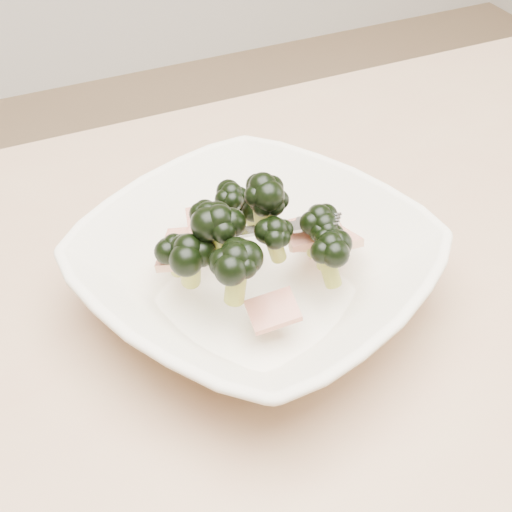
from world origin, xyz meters
The scene contains 2 objects.
dining_table centered at (0.00, 0.00, 0.65)m, with size 1.20×0.80×0.75m.
broccoli_dish centered at (0.02, 0.07, 0.79)m, with size 0.37×0.37×0.12m.
Camera 1 is at (-0.16, -0.33, 1.18)m, focal length 50.00 mm.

